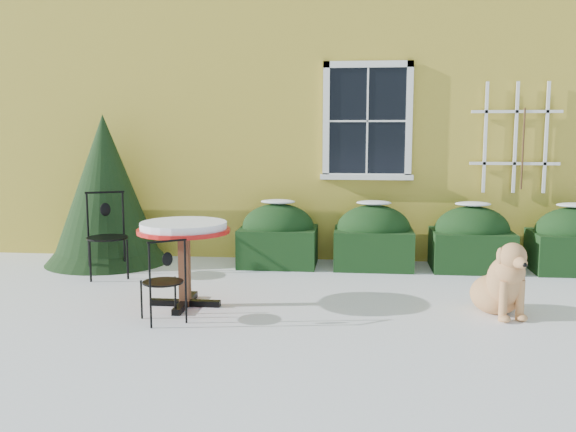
# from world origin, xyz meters

# --- Properties ---
(ground) EXTENTS (80.00, 80.00, 0.00)m
(ground) POSITION_xyz_m (0.00, 0.00, 0.00)
(ground) COLOR white
(ground) RESTS_ON ground
(house) EXTENTS (12.40, 8.40, 6.40)m
(house) POSITION_xyz_m (0.00, 7.00, 3.22)
(house) COLOR gold
(house) RESTS_ON ground
(hedge_row) EXTENTS (4.95, 0.80, 0.91)m
(hedge_row) POSITION_xyz_m (1.65, 2.55, 0.40)
(hedge_row) COLOR black
(hedge_row) RESTS_ON ground
(evergreen_shrub) EXTENTS (1.71, 1.71, 2.07)m
(evergreen_shrub) POSITION_xyz_m (-2.72, 2.49, 0.83)
(evergreen_shrub) COLOR black
(evergreen_shrub) RESTS_ON ground
(bistro_table) EXTENTS (0.97, 0.97, 0.90)m
(bistro_table) POSITION_xyz_m (-1.04, 0.40, 0.75)
(bistro_table) COLOR black
(bistro_table) RESTS_ON ground
(patio_chair_near) EXTENTS (0.51, 0.51, 0.83)m
(patio_chair_near) POSITION_xyz_m (-1.09, -0.17, 0.42)
(patio_chair_near) COLOR black
(patio_chair_near) RESTS_ON ground
(patio_chair_far) EXTENTS (0.63, 0.63, 1.07)m
(patio_chair_far) POSITION_xyz_m (-2.39, 1.67, 0.54)
(patio_chair_far) COLOR black
(patio_chair_far) RESTS_ON ground
(dog) EXTENTS (0.64, 0.89, 0.79)m
(dog) POSITION_xyz_m (2.23, 0.40, 0.32)
(dog) COLOR tan
(dog) RESTS_ON ground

